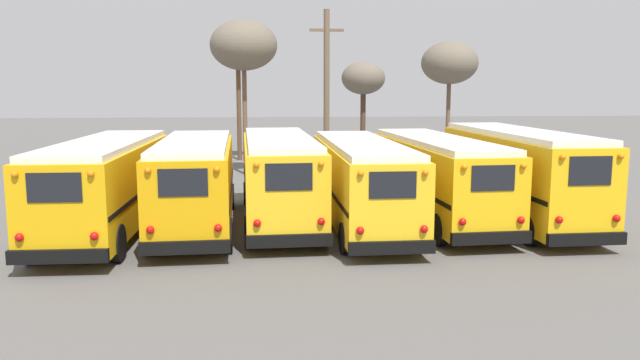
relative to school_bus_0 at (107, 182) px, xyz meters
name	(u,v)px	position (x,y,z in m)	size (l,w,h in m)	color
ground_plane	(320,224)	(7.14, 0.76, -1.70)	(160.00, 160.00, 0.00)	#5B5956
school_bus_0	(107,182)	(0.00, 0.00, 0.00)	(2.62, 10.11, 3.09)	#EAAA0F
school_bus_1	(196,180)	(2.86, 0.36, -0.02)	(2.88, 9.51, 3.07)	#E5A00C
school_bus_2	(279,176)	(5.71, 1.11, 0.00)	(2.88, 9.77, 3.12)	yellow
school_bus_3	(361,179)	(8.57, 0.53, -0.08)	(2.65, 10.46, 2.98)	yellow
school_bus_4	(436,175)	(11.43, 1.18, -0.05)	(2.98, 10.33, 3.02)	yellow
school_bus_5	(517,172)	(14.28, 0.75, 0.09)	(2.69, 9.95, 3.31)	yellow
utility_pole	(327,92)	(8.42, 12.21, 2.84)	(1.80, 0.31, 8.82)	brown
bare_tree_0	(238,47)	(3.39, 20.79, 5.71)	(3.49, 3.49, 8.79)	brown
bare_tree_1	(450,63)	(16.08, 15.88, 4.51)	(3.36, 3.36, 7.51)	brown
bare_tree_2	(244,46)	(4.05, 13.77, 5.34)	(3.65, 3.65, 8.44)	brown
bare_tree_3	(363,79)	(11.40, 19.00, 3.60)	(2.79, 2.79, 6.44)	#473323
fence_line	(308,170)	(7.14, 7.83, -0.71)	(22.34, 0.06, 1.42)	#939399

